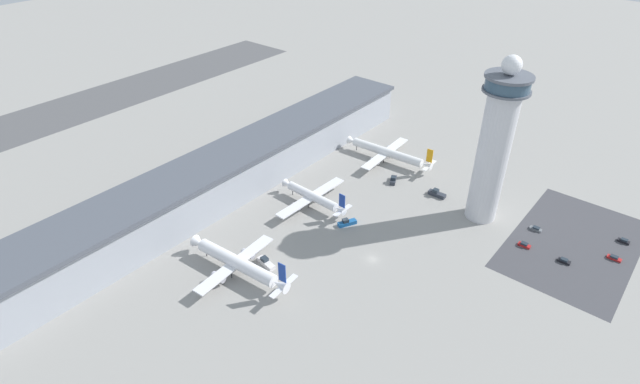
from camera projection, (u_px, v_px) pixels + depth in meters
ground_plane at (372, 259)px, 173.97m from camera, size 1000.00×1000.00×0.00m
terminal_building at (234, 171)px, 206.08m from camera, size 204.42×25.00×18.59m
runway_strip at (75, 109)px, 282.39m from camera, size 306.64×44.00×0.01m
control_tower at (495, 144)px, 178.43m from camera, size 16.25×16.25×63.97m
parking_lot_surface at (574, 244)px, 180.84m from camera, size 64.00×40.00×0.01m
airplane_gate_alpha at (237, 263)px, 165.65m from camera, size 34.46×41.59×13.83m
airplane_gate_bravo at (313, 197)px, 199.64m from camera, size 36.63×32.36×11.56m
airplane_gate_charlie at (387, 153)px, 230.20m from camera, size 36.08×43.97×12.40m
service_truck_catering at (266, 263)px, 171.04m from camera, size 3.57×8.07×2.74m
service_truck_fuel at (393, 180)px, 216.08m from camera, size 6.66×4.69×2.88m
service_truck_baggage at (347, 223)px, 190.16m from camera, size 7.58×5.28×2.77m
service_truck_water at (437, 194)px, 206.94m from camera, size 2.58×7.44×2.93m
car_silver_sedan at (536, 229)px, 187.65m from camera, size 1.99×4.47×1.39m
car_maroon_suv at (564, 261)px, 172.35m from camera, size 1.98×4.25×1.43m
car_blue_compact at (614, 258)px, 173.66m from camera, size 1.82×4.63×1.36m
car_green_van at (624, 241)px, 181.48m from camera, size 1.80×4.10×1.48m
car_red_hatchback at (524, 245)px, 179.57m from camera, size 1.93×4.36×1.51m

